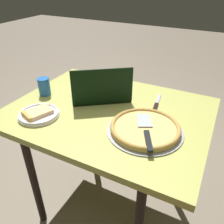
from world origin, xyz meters
The scene contains 7 objects.
ground_plane centered at (0.00, 0.00, 0.00)m, with size 12.00×12.00×0.00m, color #776958.
dining_table centered at (0.00, 0.00, 0.69)m, with size 1.08×0.83×0.77m.
laptop centered at (0.10, -0.09, 0.82)m, with size 0.40×0.38×0.22m.
pizza_plate centered at (0.30, 0.23, 0.79)m, with size 0.21×0.21×0.04m.
pizza_tray centered at (-0.25, 0.10, 0.79)m, with size 0.37×0.37×0.04m.
table_knife centered at (-0.22, -0.17, 0.78)m, with size 0.05×0.21×0.01m.
drink_cup centered at (0.43, 0.02, 0.83)m, with size 0.07×0.07×0.11m.
Camera 1 is at (-0.51, 0.96, 1.43)m, focal length 36.95 mm.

